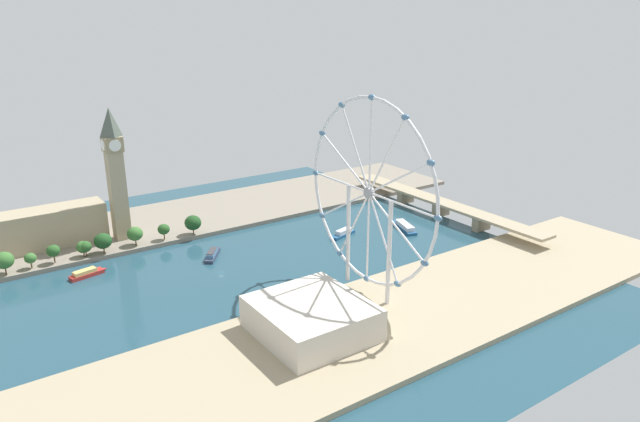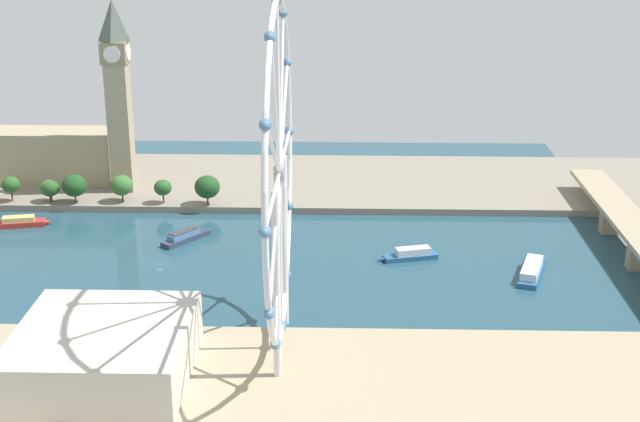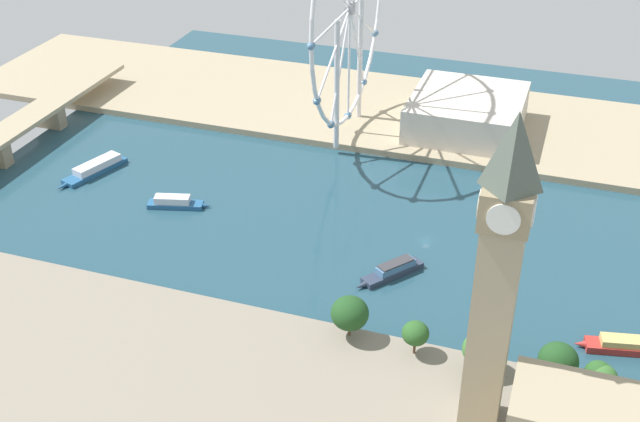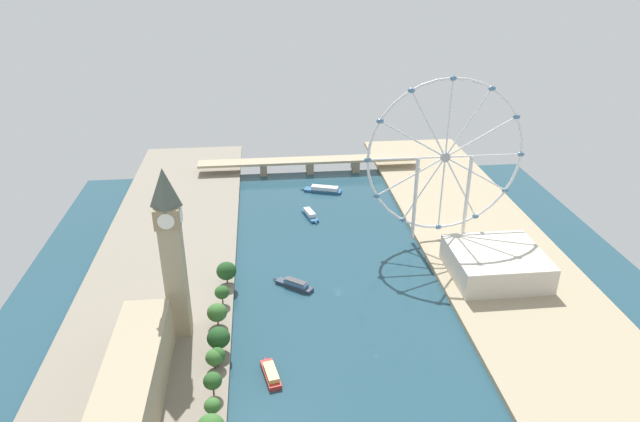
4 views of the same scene
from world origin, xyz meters
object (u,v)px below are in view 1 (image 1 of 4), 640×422
(parliament_block, at_px, (20,233))
(tour_boat_0, at_px, (213,254))
(tour_boat_1, at_px, (343,233))
(tour_boat_2, at_px, (404,226))
(tour_boat_4, at_px, (87,273))
(clock_tower, at_px, (116,173))
(river_bridge, at_px, (441,204))
(riverside_hall, at_px, (311,318))
(ferris_wheel, at_px, (369,194))

(parliament_block, distance_m, tour_boat_0, 126.63)
(tour_boat_0, relative_size, tour_boat_1, 0.96)
(tour_boat_0, xyz_separation_m, tour_boat_2, (32.86, 139.65, 0.06))
(tour_boat_4, bearing_deg, clock_tower, 39.59)
(tour_boat_0, xyz_separation_m, tour_boat_1, (17.97, 93.84, -0.09))
(tour_boat_0, bearing_deg, tour_boat_2, -66.04)
(tour_boat_0, height_order, tour_boat_4, tour_boat_0)
(tour_boat_4, bearing_deg, river_bridge, -20.97)
(riverside_hall, xyz_separation_m, tour_boat_4, (-137.76, -72.03, -9.21))
(ferris_wheel, relative_size, tour_boat_1, 4.28)
(clock_tower, distance_m, parliament_block, 71.83)
(river_bridge, bearing_deg, ferris_wheel, -61.19)
(tour_boat_4, bearing_deg, tour_boat_1, -23.19)
(clock_tower, bearing_deg, tour_boat_4, -38.55)
(river_bridge, height_order, tour_boat_2, river_bridge)
(parliament_block, height_order, tour_boat_2, parliament_block)
(tour_boat_0, bearing_deg, ferris_wheel, -117.68)
(clock_tower, height_order, tour_boat_2, clock_tower)
(ferris_wheel, relative_size, tour_boat_4, 4.61)
(tour_boat_1, xyz_separation_m, tour_boat_2, (14.88, 45.81, 0.15))
(riverside_hall, relative_size, tour_boat_0, 2.18)
(tour_boat_0, distance_m, tour_boat_2, 143.47)
(tour_boat_2, bearing_deg, parliament_block, 84.01)
(parliament_block, bearing_deg, river_bridge, 70.76)
(ferris_wheel, bearing_deg, tour_boat_1, 151.03)
(riverside_hall, xyz_separation_m, river_bridge, (-95.93, 188.85, -1.95))
(tour_boat_1, bearing_deg, river_bridge, 160.02)
(ferris_wheel, distance_m, tour_boat_4, 180.03)
(ferris_wheel, distance_m, riverside_hall, 73.82)
(ferris_wheel, height_order, riverside_hall, ferris_wheel)
(riverside_hall, distance_m, river_bridge, 211.83)
(tour_boat_0, bearing_deg, parliament_block, 91.03)
(riverside_hall, bearing_deg, tour_boat_1, 136.78)
(clock_tower, bearing_deg, parliament_block, -102.19)
(clock_tower, height_order, ferris_wheel, ferris_wheel)
(ferris_wheel, height_order, tour_boat_0, ferris_wheel)
(river_bridge, bearing_deg, clock_tower, -111.09)
(clock_tower, distance_m, ferris_wheel, 184.78)
(clock_tower, xyz_separation_m, riverside_hall, (182.71, 36.21, -39.07))
(riverside_hall, relative_size, river_bridge, 0.28)
(tour_boat_2, bearing_deg, riverside_hall, 139.76)
(ferris_wheel, xyz_separation_m, tour_boat_2, (-68.64, 92.06, -58.10))
(clock_tower, relative_size, parliament_block, 0.85)
(parliament_block, height_order, tour_boat_0, parliament_block)
(ferris_wheel, xyz_separation_m, river_bridge, (-75.66, 137.55, -51.02))
(tour_boat_4, bearing_deg, parliament_block, 102.08)
(parliament_block, bearing_deg, tour_boat_1, 64.74)
(river_bridge, bearing_deg, tour_boat_1, -94.92)
(clock_tower, distance_m, tour_boat_2, 208.22)
(clock_tower, bearing_deg, riverside_hall, 11.21)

